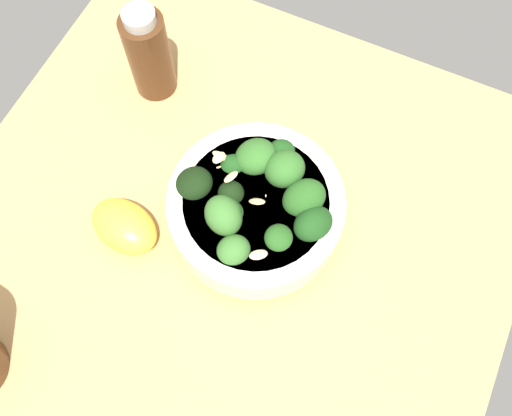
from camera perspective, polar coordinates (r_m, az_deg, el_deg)
ground_plane at (r=64.21cm, az=-2.63°, el=-3.31°), size 60.27×60.27×4.60cm
bowl_of_broccoli at (r=58.67cm, az=0.06°, el=0.15°), size 17.88×18.50×8.79cm
lemon_wedge at (r=61.82cm, az=-12.87°, el=-1.77°), size 6.70×8.58×3.80cm
bottle_tall at (r=67.28cm, az=-10.55°, el=14.76°), size 4.88×4.88×12.25cm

